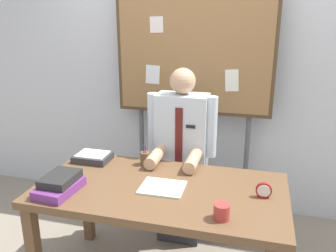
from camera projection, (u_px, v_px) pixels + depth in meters
name	position (u px, v px, depth m)	size (l,w,h in m)	color
back_wall	(198.00, 68.00, 3.18)	(6.40, 0.08, 2.70)	silver
desk	(161.00, 199.00, 2.24)	(1.58, 0.83, 0.76)	brown
person	(181.00, 163.00, 2.80)	(0.55, 0.56, 1.43)	#2D2D33
bulletin_board	(194.00, 54.00, 2.95)	(1.37, 0.09, 2.07)	#4C3823
book_stack	(60.00, 184.00, 2.14)	(0.22, 0.31, 0.11)	#72337F
open_notebook	(162.00, 187.00, 2.19)	(0.27, 0.23, 0.01)	silver
desk_clock	(264.00, 191.00, 2.07)	(0.09, 0.04, 0.09)	maroon
coffee_mug	(222.00, 212.00, 1.85)	(0.09, 0.09, 0.09)	#B23833
pen_holder	(145.00, 158.00, 2.54)	(0.07, 0.07, 0.16)	brown
paper_tray	(93.00, 157.00, 2.61)	(0.26, 0.20, 0.06)	#333338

